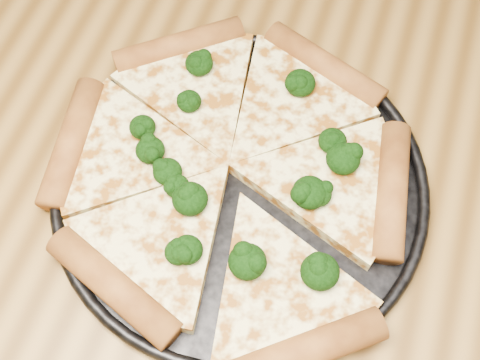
% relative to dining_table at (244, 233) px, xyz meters
% --- Properties ---
extents(dining_table, '(1.20, 0.90, 0.75)m').
position_rel_dining_table_xyz_m(dining_table, '(0.00, 0.00, 0.00)').
color(dining_table, olive).
rests_on(dining_table, ground).
extents(pizza_pan, '(0.35, 0.35, 0.02)m').
position_rel_dining_table_xyz_m(pizza_pan, '(-0.01, 0.01, 0.10)').
color(pizza_pan, black).
rests_on(pizza_pan, dining_table).
extents(pizza, '(0.35, 0.37, 0.03)m').
position_rel_dining_table_xyz_m(pizza, '(-0.02, 0.01, 0.11)').
color(pizza, '#FFEE9C').
rests_on(pizza, pizza_pan).
extents(broccoli_florets, '(0.22, 0.23, 0.02)m').
position_rel_dining_table_xyz_m(broccoli_florets, '(0.00, 0.00, 0.12)').
color(broccoli_florets, black).
rests_on(broccoli_florets, pizza).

